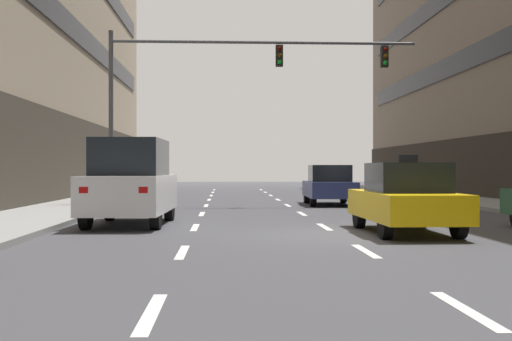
{
  "coord_description": "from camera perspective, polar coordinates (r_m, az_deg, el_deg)",
  "views": [
    {
      "loc": [
        -2.52,
        -14.91,
        1.48
      ],
      "look_at": [
        -0.92,
        19.62,
        1.38
      ],
      "focal_mm": 47.2,
      "sensor_mm": 36.0,
      "label": 1
    }
  ],
  "objects": [
    {
      "name": "lane_stripe_l2_s6",
      "position": [
        27.07,
        2.7,
        -2.96
      ],
      "size": [
        0.16,
        2.0,
        0.01
      ],
      "primitive_type": "cube",
      "color": "silver",
      "rests_on": "ground"
    },
    {
      "name": "lane_stripe_l2_s9",
      "position": [
        42.01,
        0.79,
        -1.85
      ],
      "size": [
        0.16,
        2.0,
        0.01
      ],
      "primitive_type": "cube",
      "color": "silver",
      "rests_on": "ground"
    },
    {
      "name": "lane_stripe_l2_s7",
      "position": [
        32.04,
        1.86,
        -2.48
      ],
      "size": [
        0.16,
        2.0,
        0.01
      ],
      "primitive_type": "cube",
      "color": "silver",
      "rests_on": "ground"
    },
    {
      "name": "lane_stripe_l1_s8",
      "position": [
        36.94,
        -3.82,
        -2.13
      ],
      "size": [
        0.16,
        2.0,
        0.01
      ],
      "primitive_type": "cube",
      "color": "silver",
      "rests_on": "ground"
    },
    {
      "name": "lane_stripe_l1_s6",
      "position": [
        26.96,
        -4.25,
        -2.97
      ],
      "size": [
        0.16,
        2.0,
        0.01
      ],
      "primitive_type": "cube",
      "color": "silver",
      "rests_on": "ground"
    },
    {
      "name": "lane_stripe_l2_s5",
      "position": [
        22.1,
        3.91,
        -3.66
      ],
      "size": [
        0.16,
        2.0,
        0.01
      ],
      "primitive_type": "cube",
      "color": "silver",
      "rests_on": "ground"
    },
    {
      "name": "lane_stripe_l2_s10",
      "position": [
        47.0,
        0.42,
        -1.64
      ],
      "size": [
        0.16,
        2.0,
        0.01
      ],
      "primitive_type": "cube",
      "color": "silver",
      "rests_on": "ground"
    },
    {
      "name": "car_driving_2",
      "position": [
        17.96,
        -10.55,
        -0.98
      ],
      "size": [
        2.1,
        4.71,
        2.25
      ],
      "color": "black",
      "rests_on": "ground"
    },
    {
      "name": "lane_stripe_l1_s2",
      "position": [
        7.1,
        -8.87,
        -11.82
      ],
      "size": [
        0.16,
        2.0,
        0.01
      ],
      "primitive_type": "cube",
      "color": "silver",
      "rests_on": "ground"
    },
    {
      "name": "taxi_driving_0",
      "position": [
        15.73,
        12.55,
        -2.34
      ],
      "size": [
        1.84,
        4.31,
        1.79
      ],
      "color": "black",
      "rests_on": "ground"
    },
    {
      "name": "lane_stripe_l3_s7",
      "position": [
        32.46,
        7.63,
        -2.44
      ],
      "size": [
        0.16,
        2.0,
        0.01
      ],
      "primitive_type": "cube",
      "color": "silver",
      "rests_on": "ground"
    },
    {
      "name": "traffic_signal_0",
      "position": [
        26.55,
        -3.04,
        7.97
      ],
      "size": [
        12.01,
        0.35,
        6.7
      ],
      "color": "#4C4C51",
      "rests_on": "sidewalk_left"
    },
    {
      "name": "lane_stripe_l2_s3",
      "position": [
        12.26,
        9.28,
        -6.75
      ],
      "size": [
        0.16,
        2.0,
        0.01
      ],
      "primitive_type": "cube",
      "color": "silver",
      "rests_on": "ground"
    },
    {
      "name": "lane_stripe_l1_s9",
      "position": [
        41.94,
        -3.68,
        -1.85
      ],
      "size": [
        0.16,
        2.0,
        0.01
      ],
      "primitive_type": "cube",
      "color": "silver",
      "rests_on": "ground"
    },
    {
      "name": "car_driving_1",
      "position": [
        27.59,
        6.21,
        -1.25
      ],
      "size": [
        1.93,
        4.38,
        1.62
      ],
      "color": "black",
      "rests_on": "ground"
    },
    {
      "name": "lane_stripe_l3_s6",
      "position": [
        27.56,
        9.49,
        -2.91
      ],
      "size": [
        0.16,
        2.0,
        0.01
      ],
      "primitive_type": "cube",
      "color": "silver",
      "rests_on": "ground"
    },
    {
      "name": "lane_stripe_l3_s9",
      "position": [
        42.33,
        5.22,
        -1.83
      ],
      "size": [
        0.16,
        2.0,
        0.01
      ],
      "primitive_type": "cube",
      "color": "silver",
      "rests_on": "ground"
    },
    {
      "name": "lane_stripe_l1_s7",
      "position": [
        31.95,
        -4.0,
        -2.48
      ],
      "size": [
        0.16,
        2.0,
        0.01
      ],
      "primitive_type": "cube",
      "color": "silver",
      "rests_on": "ground"
    },
    {
      "name": "lane_stripe_l3_s8",
      "position": [
        37.39,
        6.26,
        -2.1
      ],
      "size": [
        0.16,
        2.0,
        0.01
      ],
      "primitive_type": "cube",
      "color": "silver",
      "rests_on": "ground"
    },
    {
      "name": "lane_stripe_l1_s10",
      "position": [
        46.94,
        -3.57,
        -1.64
      ],
      "size": [
        0.16,
        2.0,
        0.01
      ],
      "primitive_type": "cube",
      "color": "silver",
      "rests_on": "ground"
    },
    {
      "name": "lane_stripe_l2_s4",
      "position": [
        17.16,
        5.82,
        -4.77
      ],
      "size": [
        0.16,
        2.0,
        0.01
      ],
      "primitive_type": "cube",
      "color": "silver",
      "rests_on": "ground"
    },
    {
      "name": "lane_stripe_l3_s5",
      "position": [
        22.71,
        12.15,
        -3.57
      ],
      "size": [
        0.16,
        2.0,
        0.01
      ],
      "primitive_type": "cube",
      "color": "silver",
      "rests_on": "ground"
    },
    {
      "name": "lane_stripe_l3_s4",
      "position": [
        17.93,
        16.24,
        -4.56
      ],
      "size": [
        0.16,
        2.0,
        0.01
      ],
      "primitive_type": "cube",
      "color": "silver",
      "rests_on": "ground"
    },
    {
      "name": "lane_stripe_l1_s3",
      "position": [
        12.02,
        -6.27,
        -6.89
      ],
      "size": [
        0.16,
        2.0,
        0.01
      ],
      "primitive_type": "cube",
      "color": "silver",
      "rests_on": "ground"
    },
    {
      "name": "lane_stripe_l3_s10",
      "position": [
        47.29,
        4.39,
        -1.62
      ],
      "size": [
        0.16,
        2.0,
        0.01
      ],
      "primitive_type": "cube",
      "color": "silver",
      "rests_on": "ground"
    },
    {
      "name": "lane_stripe_l2_s2",
      "position": [
        7.5,
        17.36,
        -11.19
      ],
      "size": [
        0.16,
        2.0,
        0.01
      ],
      "primitive_type": "cube",
      "color": "silver",
      "rests_on": "ground"
    },
    {
      "name": "ground_plane",
      "position": [
        15.19,
        6.93,
        -5.43
      ],
      "size": [
        120.0,
        120.0,
        0.0
      ],
      "primitive_type": "plane",
      "color": "#424247"
    },
    {
      "name": "lane_stripe_l1_s5",
      "position": [
        21.97,
        -4.62,
        -3.69
      ],
      "size": [
        0.16,
        2.0,
        0.01
      ],
      "primitive_type": "cube",
      "color": "silver",
      "rests_on": "ground"
    },
    {
      "name": "lane_stripe_l2_s8",
      "position": [
        37.02,
        1.25,
        -2.12
      ],
      "size": [
        0.16,
        2.0,
        0.01
      ],
      "primitive_type": "cube",
      "color": "silver",
      "rests_on": "ground"
    },
    {
      "name": "lane_stripe_l1_s4",
      "position": [
        16.99,
        -5.2,
        -4.82
      ],
      "size": [
        0.16,
        2.0,
        0.01
      ],
      "primitive_type": "cube",
      "color": "silver",
      "rests_on": "ground"
    }
  ]
}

